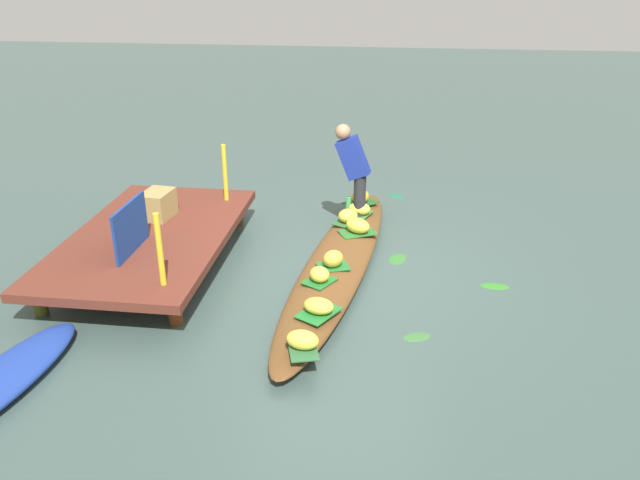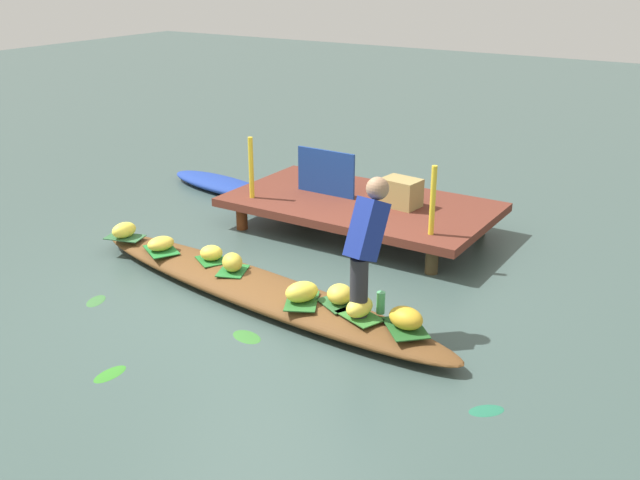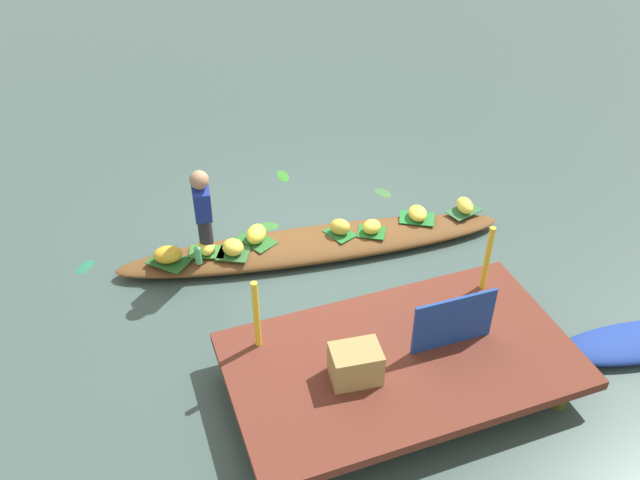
% 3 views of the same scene
% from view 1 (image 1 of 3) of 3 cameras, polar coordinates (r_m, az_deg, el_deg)
% --- Properties ---
extents(canal_water, '(40.00, 40.00, 0.00)m').
position_cam_1_polar(canal_water, '(7.37, 1.64, -2.83)').
color(canal_water, '#3B504B').
rests_on(canal_water, ground).
extents(dock_platform, '(3.20, 1.80, 0.39)m').
position_cam_1_polar(dock_platform, '(7.68, -15.09, 0.22)').
color(dock_platform, brown).
rests_on(dock_platform, ground).
extents(vendor_boat, '(4.69, 1.27, 0.21)m').
position_cam_1_polar(vendor_boat, '(7.32, 1.65, -2.10)').
color(vendor_boat, brown).
rests_on(vendor_boat, ground).
extents(leaf_mat_0, '(0.47, 0.38, 0.01)m').
position_cam_1_polar(leaf_mat_0, '(8.41, 3.60, 2.31)').
color(leaf_mat_0, '#35762E').
rests_on(leaf_mat_0, vendor_boat).
extents(banana_bunch_0, '(0.23, 0.32, 0.17)m').
position_cam_1_polar(banana_bunch_0, '(8.38, 3.61, 2.86)').
color(banana_bunch_0, '#F9DF4A').
rests_on(banana_bunch_0, vendor_boat).
extents(leaf_mat_1, '(0.53, 0.53, 0.01)m').
position_cam_1_polar(leaf_mat_1, '(8.83, 3.67, 3.39)').
color(leaf_mat_1, '#215522').
rests_on(leaf_mat_1, vendor_boat).
extents(banana_bunch_1, '(0.36, 0.30, 0.19)m').
position_cam_1_polar(banana_bunch_1, '(8.79, 3.69, 3.95)').
color(banana_bunch_1, gold).
rests_on(banana_bunch_1, vendor_boat).
extents(leaf_mat_2, '(0.46, 0.43, 0.01)m').
position_cam_1_polar(leaf_mat_2, '(8.16, 2.55, 1.62)').
color(leaf_mat_2, '#2B5E2F').
rests_on(leaf_mat_2, vendor_boat).
extents(banana_bunch_2, '(0.32, 0.33, 0.18)m').
position_cam_1_polar(banana_bunch_2, '(8.13, 2.56, 2.20)').
color(banana_bunch_2, yellow).
rests_on(banana_bunch_2, vendor_boat).
extents(leaf_mat_3, '(0.46, 0.35, 0.01)m').
position_cam_1_polar(leaf_mat_3, '(5.62, -1.58, -9.78)').
color(leaf_mat_3, '#2F6339').
rests_on(leaf_mat_3, vendor_boat).
extents(banana_bunch_3, '(0.23, 0.32, 0.17)m').
position_cam_1_polar(banana_bunch_3, '(5.57, -1.59, -9.05)').
color(banana_bunch_3, '#F9E248').
rests_on(banana_bunch_3, vendor_boat).
extents(leaf_mat_4, '(0.51, 0.46, 0.01)m').
position_cam_1_polar(leaf_mat_4, '(6.13, -0.12, -6.59)').
color(leaf_mat_4, '#21742E').
rests_on(leaf_mat_4, vendor_boat).
extents(banana_bunch_4, '(0.29, 0.35, 0.15)m').
position_cam_1_polar(banana_bunch_4, '(6.09, -0.12, -6.00)').
color(banana_bunch_4, yellow).
rests_on(banana_bunch_4, vendor_boat).
extents(leaf_mat_5, '(0.42, 0.39, 0.01)m').
position_cam_1_polar(leaf_mat_5, '(6.69, -0.04, -3.74)').
color(leaf_mat_5, '#216B29').
rests_on(leaf_mat_5, vendor_boat).
extents(banana_bunch_5, '(0.31, 0.30, 0.16)m').
position_cam_1_polar(banana_bunch_5, '(6.65, -0.05, -3.14)').
color(banana_bunch_5, yellow).
rests_on(banana_bunch_5, vendor_boat).
extents(leaf_mat_6, '(0.46, 0.53, 0.01)m').
position_cam_1_polar(leaf_mat_6, '(7.86, 3.44, 0.69)').
color(leaf_mat_6, '#296629').
rests_on(leaf_mat_6, vendor_boat).
extents(banana_bunch_6, '(0.35, 0.38, 0.19)m').
position_cam_1_polar(banana_bunch_6, '(7.83, 3.46, 1.31)').
color(banana_bunch_6, yellow).
rests_on(banana_bunch_6, vendor_boat).
extents(leaf_mat_7, '(0.37, 0.41, 0.01)m').
position_cam_1_polar(leaf_mat_7, '(7.00, 1.20, -2.40)').
color(leaf_mat_7, '#236F2E').
rests_on(leaf_mat_7, vendor_boat).
extents(banana_bunch_7, '(0.32, 0.31, 0.19)m').
position_cam_1_polar(banana_bunch_7, '(6.96, 1.20, -1.71)').
color(banana_bunch_7, gold).
rests_on(banana_bunch_7, vendor_boat).
extents(vendor_person, '(0.24, 0.48, 1.22)m').
position_cam_1_polar(vendor_person, '(8.19, 3.05, 6.83)').
color(vendor_person, '#28282D').
rests_on(vendor_person, vendor_boat).
extents(water_bottle, '(0.08, 0.08, 0.20)m').
position_cam_1_polar(water_bottle, '(8.51, 2.58, 3.29)').
color(water_bottle, '#4EB46B').
rests_on(water_bottle, vendor_boat).
extents(market_banner, '(0.81, 0.04, 0.56)m').
position_cam_1_polar(market_banner, '(7.13, -16.82, 1.08)').
color(market_banner, navy).
rests_on(market_banner, dock_platform).
extents(railing_post_west, '(0.06, 0.06, 0.76)m').
position_cam_1_polar(railing_post_west, '(6.28, -14.36, -0.87)').
color(railing_post_west, yellow).
rests_on(railing_post_west, dock_platform).
extents(railing_post_east, '(0.06, 0.06, 0.76)m').
position_cam_1_polar(railing_post_east, '(8.39, -8.64, 6.07)').
color(railing_post_east, yellow).
rests_on(railing_post_east, dock_platform).
extents(produce_crate, '(0.47, 0.37, 0.34)m').
position_cam_1_polar(produce_crate, '(8.05, -14.51, 3.16)').
color(produce_crate, '#9D864D').
rests_on(produce_crate, dock_platform).
extents(drifting_plant_0, '(0.26, 0.32, 0.01)m').
position_cam_1_polar(drifting_plant_0, '(6.22, 8.80, -8.68)').
color(drifting_plant_0, '#386C35').
rests_on(drifting_plant_0, ground).
extents(drifting_plant_1, '(0.35, 0.26, 0.01)m').
position_cam_1_polar(drifting_plant_1, '(7.71, 7.05, -1.70)').
color(drifting_plant_1, '#34722D').
rests_on(drifting_plant_1, ground).
extents(drifting_plant_2, '(0.16, 0.32, 0.01)m').
position_cam_1_polar(drifting_plant_2, '(7.30, 15.61, -4.05)').
color(drifting_plant_2, '#327E25').
rests_on(drifting_plant_2, ground).
extents(drifting_plant_3, '(0.31, 0.31, 0.01)m').
position_cam_1_polar(drifting_plant_3, '(9.75, 6.94, 4.01)').
color(drifting_plant_3, '#22694B').
rests_on(drifting_plant_3, ground).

